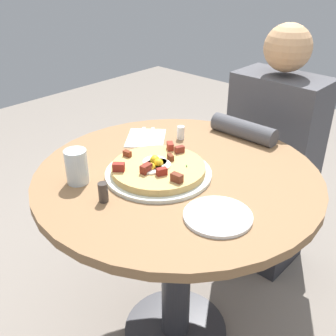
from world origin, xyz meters
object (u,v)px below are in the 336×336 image
at_px(knife, 141,137).
at_px(pepper_shaker, 103,192).
at_px(salt_shaker, 181,133).
at_px(fork, 151,137).
at_px(dining_table, 177,218).
at_px(breakfast_pizza, 158,168).
at_px(person_seated, 271,167).
at_px(water_glass, 77,167).
at_px(pizza_plate, 158,173).
at_px(bread_plate, 218,216).

height_order(knife, pepper_shaker, pepper_shaker).
xyz_separation_m(salt_shaker, pepper_shaker, (0.12, -0.47, 0.00)).
bearing_deg(fork, dining_table, -155.35).
relative_size(breakfast_pizza, knife, 1.65).
bearing_deg(person_seated, knife, -115.95).
height_order(water_glass, pepper_shaker, water_glass).
xyz_separation_m(dining_table, water_glass, (-0.18, -0.25, 0.23)).
bearing_deg(knife, breakfast_pizza, -161.63).
distance_m(person_seated, pizza_plate, 0.75).
bearing_deg(pizza_plate, salt_shaker, 116.97).
relative_size(bread_plate, pepper_shaker, 3.18).
bearing_deg(salt_shaker, knife, -138.05).
height_order(person_seated, breakfast_pizza, person_seated).
height_order(fork, knife, same).
relative_size(person_seated, salt_shaker, 22.81).
xyz_separation_m(knife, pepper_shaker, (0.23, -0.37, 0.02)).
bearing_deg(person_seated, breakfast_pizza, -92.24).
bearing_deg(bread_plate, knife, 157.54).
distance_m(pizza_plate, knife, 0.29).
height_order(fork, pepper_shaker, pepper_shaker).
height_order(pizza_plate, breakfast_pizza, breakfast_pizza).
distance_m(dining_table, pizza_plate, 0.20).
bearing_deg(pizza_plate, person_seated, 87.82).
bearing_deg(person_seated, salt_shaker, -109.19).
distance_m(person_seated, knife, 0.66).
bearing_deg(pizza_plate, breakfast_pizza, -127.32).
relative_size(bread_plate, knife, 1.03).
xyz_separation_m(bread_plate, water_glass, (-0.43, -0.14, 0.05)).
xyz_separation_m(bread_plate, salt_shaker, (-0.41, 0.31, 0.02)).
relative_size(pizza_plate, bread_plate, 1.81).
height_order(bread_plate, water_glass, water_glass).
height_order(dining_table, bread_plate, bread_plate).
bearing_deg(water_glass, person_seated, 78.91).
xyz_separation_m(dining_table, fork, (-0.25, 0.12, 0.19)).
relative_size(dining_table, breakfast_pizza, 3.09).
distance_m(dining_table, pepper_shaker, 0.34).
height_order(dining_table, pizza_plate, pizza_plate).
distance_m(water_glass, pepper_shaker, 0.14).
height_order(pizza_plate, salt_shaker, salt_shaker).
bearing_deg(bread_plate, salt_shaker, 142.32).
height_order(pizza_plate, knife, pizza_plate).
distance_m(breakfast_pizza, knife, 0.29).
relative_size(breakfast_pizza, bread_plate, 1.60).
bearing_deg(knife, dining_table, -148.92).
distance_m(person_seated, bread_plate, 0.84).
bearing_deg(person_seated, dining_table, -89.48).
bearing_deg(pepper_shaker, person_seated, 87.75).
distance_m(breakfast_pizza, bread_plate, 0.28).
bearing_deg(dining_table, knife, 159.64).
distance_m(bread_plate, salt_shaker, 0.51).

